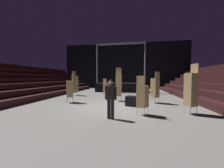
% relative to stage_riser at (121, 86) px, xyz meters
% --- Properties ---
extents(ground_plane, '(22.00, 30.00, 0.10)m').
position_rel_stage_riser_xyz_m(ground_plane, '(0.00, -9.21, -0.71)').
color(ground_plane, slate).
extents(arena_end_wall, '(22.00, 0.30, 8.00)m').
position_rel_stage_riser_xyz_m(arena_end_wall, '(0.00, 5.79, 3.34)').
color(arena_end_wall, black).
rests_on(arena_end_wall, ground_plane).
extents(bleacher_bank_left, '(5.25, 24.00, 3.15)m').
position_rel_stage_riser_xyz_m(bleacher_bank_left, '(-8.38, -8.21, 0.92)').
color(bleacher_bank_left, black).
rests_on(bleacher_bank_left, ground_plane).
extents(stage_riser, '(6.46, 2.96, 6.12)m').
position_rel_stage_riser_xyz_m(stage_riser, '(0.00, 0.00, 0.00)').
color(stage_riser, black).
rests_on(stage_riser, ground_plane).
extents(man_with_tie, '(0.57, 0.34, 1.71)m').
position_rel_stage_riser_xyz_m(man_with_tie, '(0.59, -11.35, 0.31)').
color(man_with_tie, black).
rests_on(man_with_tie, ground_plane).
extents(chair_stack_front_left, '(0.61, 0.61, 2.05)m').
position_rel_stage_riser_xyz_m(chair_stack_front_left, '(-2.95, -8.27, 0.37)').
color(chair_stack_front_left, '#B2B5BA').
rests_on(chair_stack_front_left, ground_plane).
extents(chair_stack_front_right, '(0.58, 0.58, 2.48)m').
position_rel_stage_riser_xyz_m(chair_stack_front_right, '(4.34, -9.99, 0.58)').
color(chair_stack_front_right, '#B2B5BA').
rests_on(chair_stack_front_right, ground_plane).
extents(chair_stack_mid_left, '(0.62, 0.62, 2.22)m').
position_rel_stage_riser_xyz_m(chair_stack_mid_left, '(3.10, -7.44, 0.45)').
color(chair_stack_mid_left, '#B2B5BA').
rests_on(chair_stack_mid_left, ground_plane).
extents(chair_stack_mid_right, '(0.61, 0.61, 1.71)m').
position_rel_stage_riser_xyz_m(chair_stack_mid_right, '(-0.96, -5.04, 0.20)').
color(chair_stack_mid_right, '#B2B5BA').
rests_on(chair_stack_mid_right, ground_plane).
extents(chair_stack_mid_centre, '(0.56, 0.56, 2.48)m').
position_rel_stage_riser_xyz_m(chair_stack_mid_centre, '(-4.26, -4.72, 0.58)').
color(chair_stack_mid_centre, '#B2B5BA').
rests_on(chair_stack_mid_centre, ground_plane).
extents(chair_stack_rear_left, '(0.61, 0.61, 1.88)m').
position_rel_stage_riser_xyz_m(chair_stack_rear_left, '(2.00, -10.55, 0.28)').
color(chair_stack_rear_left, '#B2B5BA').
rests_on(chair_stack_rear_left, ground_plane).
extents(chair_stack_rear_right, '(0.47, 0.47, 2.56)m').
position_rel_stage_riser_xyz_m(chair_stack_rear_right, '(0.48, -7.12, 0.62)').
color(chair_stack_rear_right, '#B2B5BA').
rests_on(chair_stack_rear_right, ground_plane).
extents(equipment_road_case, '(1.03, 0.83, 0.62)m').
position_rel_stage_riser_xyz_m(equipment_road_case, '(1.58, -8.65, -0.35)').
color(equipment_road_case, black).
rests_on(equipment_road_case, ground_plane).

